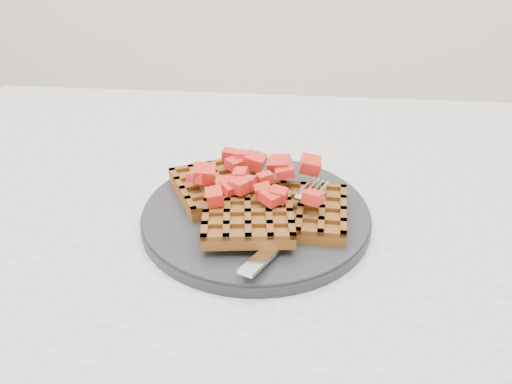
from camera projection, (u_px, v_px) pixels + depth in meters
table at (348, 310)px, 0.69m from camera, size 1.20×0.80×0.75m
plate at (256, 216)px, 0.65m from camera, size 0.26×0.26×0.02m
waffles at (256, 204)px, 0.63m from camera, size 0.21×0.19×0.03m
strawberry_pile at (256, 181)px, 0.62m from camera, size 0.15×0.15×0.02m
fork at (292, 226)px, 0.60m from camera, size 0.10×0.17×0.02m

